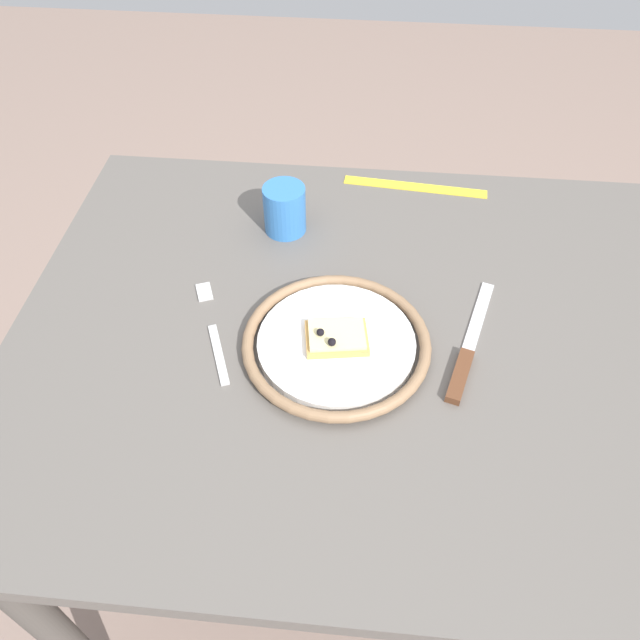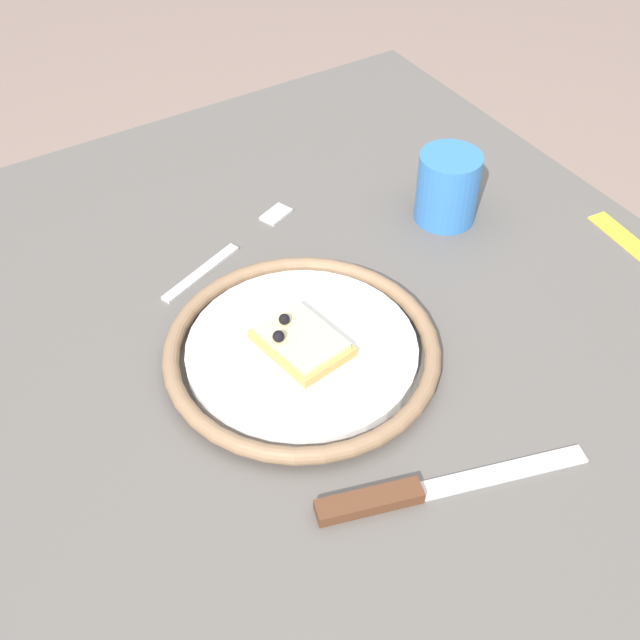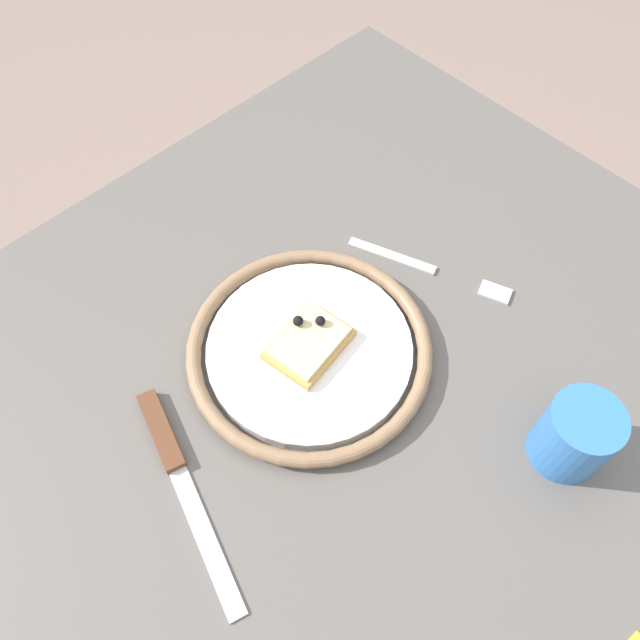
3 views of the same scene
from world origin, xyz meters
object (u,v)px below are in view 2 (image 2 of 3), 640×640
object	(u,v)px
dining_table	(350,431)
knife	(407,493)
plate	(302,351)
cup	(448,187)
pizza_slice_near	(301,341)
fork	(231,250)

from	to	relation	value
dining_table	knife	bearing A→B (deg)	-17.16
plate	cup	bearing A→B (deg)	112.57
cup	dining_table	bearing A→B (deg)	-57.81
pizza_slice_near	fork	distance (m)	0.18
plate	pizza_slice_near	world-z (taller)	pizza_slice_near
knife	cup	bearing A→B (deg)	137.54
plate	fork	bearing A→B (deg)	174.84
fork	cup	size ratio (longest dim) A/B	2.33
plate	cup	world-z (taller)	cup
plate	cup	size ratio (longest dim) A/B	3.21
dining_table	plate	bearing A→B (deg)	-126.46
fork	cup	bearing A→B (deg)	72.59
knife	fork	size ratio (longest dim) A/B	1.22
dining_table	fork	xyz separation A→B (m)	(-0.21, -0.02, 0.11)
pizza_slice_near	knife	size ratio (longest dim) A/B	0.40
knife	pizza_slice_near	bearing A→B (deg)	178.12
dining_table	knife	xyz separation A→B (m)	(0.15, -0.05, 0.11)
dining_table	plate	xyz separation A→B (m)	(-0.03, -0.04, 0.12)
knife	fork	distance (m)	0.36
dining_table	pizza_slice_near	bearing A→B (deg)	-126.10
dining_table	plate	size ratio (longest dim) A/B	3.81
pizza_slice_near	knife	bearing A→B (deg)	-1.88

